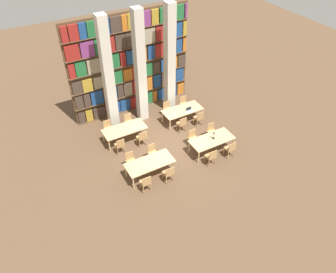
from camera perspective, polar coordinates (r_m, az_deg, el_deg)
ground_plane at (r=16.44m, az=-0.23°, el=-1.50°), size 40.00×40.00×0.00m
bookshelf_bank at (r=17.81m, az=-6.44°, el=12.38°), size 6.76×0.35×5.50m
pillar_left at (r=16.23m, az=-10.39°, el=10.19°), size 0.48×0.48×6.00m
pillar_center at (r=16.76m, az=-4.88°, el=11.70°), size 0.48×0.48×6.00m
pillar_right at (r=17.44m, az=0.29°, el=13.02°), size 0.48×0.48×6.00m
reading_table_0 at (r=14.53m, az=-3.21°, el=-4.75°), size 2.16×0.98×0.73m
chair_0 at (r=14.00m, az=-3.89°, el=-7.99°), size 0.42×0.40×0.90m
chair_1 at (r=15.01m, az=-6.50°, el=-4.14°), size 0.42×0.40×0.90m
chair_2 at (r=14.34m, az=0.13°, el=-6.40°), size 0.42×0.40×0.90m
chair_3 at (r=15.32m, az=-2.71°, el=-2.76°), size 0.42×0.40×0.90m
reading_table_1 at (r=15.84m, az=7.63°, el=-0.66°), size 2.16×0.98×0.73m
chair_4 at (r=15.23m, az=7.52°, el=-3.45°), size 0.42×0.40×0.90m
chair_5 at (r=16.16m, az=4.39°, el=-0.20°), size 0.42×0.40×0.90m
chair_6 at (r=15.78m, az=10.82°, el=-2.07°), size 0.42×0.40×0.90m
chair_7 at (r=16.68m, az=7.60°, el=1.00°), size 0.42×0.40×0.90m
desk_lamp_0 at (r=15.68m, az=7.98°, el=0.41°), size 0.14×0.14×0.39m
reading_table_2 at (r=16.46m, az=-7.57°, el=1.15°), size 2.16×0.98×0.73m
chair_8 at (r=15.86m, az=-8.36°, el=-1.49°), size 0.42×0.40×0.90m
chair_9 at (r=17.01m, az=-10.37°, el=1.52°), size 0.42×0.40×0.90m
chair_10 at (r=16.17m, az=-4.60°, el=-0.18°), size 0.42×0.40×0.90m
chair_11 at (r=17.30m, az=-6.82°, el=2.68°), size 0.42×0.40×0.90m
reading_table_3 at (r=17.66m, az=2.52°, el=4.50°), size 2.16×0.98×0.73m
chair_12 at (r=17.02m, az=2.43°, el=2.27°), size 0.42×0.40×0.90m
chair_13 at (r=18.10m, az=-0.10°, el=4.87°), size 0.42×0.40×0.90m
chair_14 at (r=17.50m, az=5.43°, el=3.29°), size 0.42×0.40×0.90m
chair_15 at (r=18.55m, az=2.79°, el=5.78°), size 0.42×0.40×0.90m
laptop at (r=17.51m, az=3.74°, el=4.54°), size 0.32×0.22×0.21m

